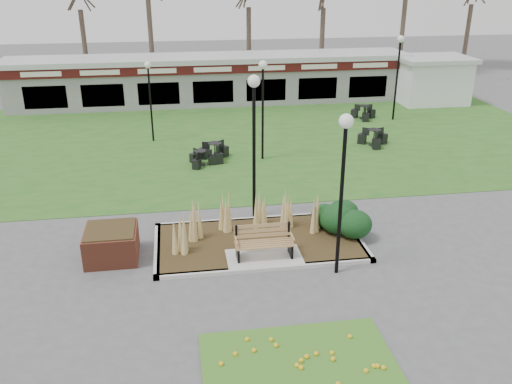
{
  "coord_description": "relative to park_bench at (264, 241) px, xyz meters",
  "views": [
    {
      "loc": [
        -2.34,
        -13.5,
        8.04
      ],
      "look_at": [
        0.04,
        2.0,
        1.41
      ],
      "focal_mm": 38.0,
      "sensor_mm": 36.0,
      "label": 1
    }
  ],
  "objects": [
    {
      "name": "lamp_post_far_right",
      "position": [
        9.68,
        14.15,
        2.74
      ],
      "size": [
        0.38,
        0.38,
        4.57
      ],
      "color": "black",
      "rests_on": "ground"
    },
    {
      "name": "lamp_post_near_right",
      "position": [
        0.16,
        2.95,
        2.95
      ],
      "size": [
        0.4,
        0.4,
        4.86
      ],
      "color": "black",
      "rests_on": "ground"
    },
    {
      "name": "bistro_set_b",
      "position": [
        -0.68,
        8.99,
        -0.32
      ],
      "size": [
        1.41,
        1.36,
        0.76
      ],
      "color": "black",
      "rests_on": "ground"
    },
    {
      "name": "park_bench",
      "position": [
        0.0,
        0.0,
        0.0
      ],
      "size": [
        1.7,
        0.66,
        0.93
      ],
      "color": "olive",
      "rests_on": "ground"
    },
    {
      "name": "lamp_post_mid_right",
      "position": [
        1.41,
        8.75,
        2.57
      ],
      "size": [
        0.36,
        0.36,
        4.34
      ],
      "color": "black",
      "rests_on": "ground"
    },
    {
      "name": "bistro_set_d",
      "position": [
        6.98,
        9.87,
        -0.31
      ],
      "size": [
        1.46,
        1.36,
        0.78
      ],
      "color": "black",
      "rests_on": "ground"
    },
    {
      "name": "lawn",
      "position": [
        0.0,
        11.75,
        -0.58
      ],
      "size": [
        34.0,
        16.0,
        0.02
      ],
      "primitive_type": "cube",
      "color": "#255E1D",
      "rests_on": "ground"
    },
    {
      "name": "ground",
      "position": [
        0.0,
        -0.25,
        -0.59
      ],
      "size": [
        100.0,
        100.0,
        0.0
      ],
      "primitive_type": "plane",
      "color": "#515154",
      "rests_on": "ground"
    },
    {
      "name": "bistro_set_a",
      "position": [
        -1.35,
        8.32,
        -0.35
      ],
      "size": [
        1.12,
        1.24,
        0.66
      ],
      "color": "black",
      "rests_on": "ground"
    },
    {
      "name": "planting_bed",
      "position": [
        1.27,
        1.1,
        -0.22
      ],
      "size": [
        6.75,
        3.4,
        1.27
      ],
      "color": "#302513",
      "rests_on": "ground"
    },
    {
      "name": "food_pavilion",
      "position": [
        0.0,
        19.71,
        0.89
      ],
      "size": [
        24.6,
        3.4,
        2.9
      ],
      "color": "gray",
      "rests_on": "ground"
    },
    {
      "name": "service_hut",
      "position": [
        13.5,
        17.75,
        0.86
      ],
      "size": [
        4.4,
        3.4,
        2.83
      ],
      "color": "white",
      "rests_on": "ground"
    },
    {
      "name": "flower_bed",
      "position": [
        0.0,
        -4.85,
        -0.52
      ],
      "size": [
        4.2,
        3.0,
        0.16
      ],
      "color": "#417722",
      "rests_on": "ground"
    },
    {
      "name": "lamp_post_far_left",
      "position": [
        -3.45,
        12.18,
        2.22
      ],
      "size": [
        0.32,
        0.32,
        3.86
      ],
      "color": "black",
      "rests_on": "ground"
    },
    {
      "name": "brick_planter",
      "position": [
        -4.4,
        0.75,
        -0.11
      ],
      "size": [
        1.5,
        1.5,
        0.95
      ],
      "color": "brown",
      "rests_on": "ground"
    },
    {
      "name": "bistro_set_c",
      "position": [
        8.11,
        14.54,
        -0.32
      ],
      "size": [
        1.39,
        1.32,
        0.75
      ],
      "color": "black",
      "rests_on": "ground"
    },
    {
      "name": "lamp_post_near_left",
      "position": [
        1.91,
        -1.05,
        2.75
      ],
      "size": [
        0.38,
        0.38,
        4.58
      ],
      "color": "black",
      "rests_on": "ground"
    }
  ]
}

